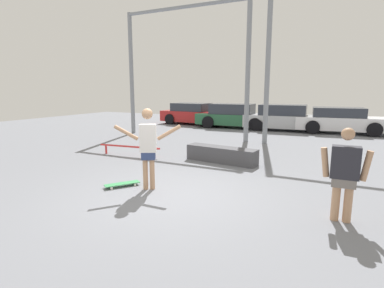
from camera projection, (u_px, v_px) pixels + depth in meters
The scene contains 12 objects.
ground_plane at pixel (168, 194), 6.36m from camera, with size 36.00×36.00×0.00m, color slate.
skateboarder at pixel (148, 144), 6.51m from camera, with size 1.31×0.77×1.80m.
skateboard at pixel (122, 184), 6.85m from camera, with size 0.63×0.77×0.08m.
grind_box at pixel (221, 155), 9.14m from camera, with size 2.22×0.50×0.47m, color #47474C.
grind_rail at pixel (129, 148), 10.05m from camera, with size 2.26×0.32×0.34m.
canopy_support_left at pixel (184, 58), 13.47m from camera, with size 6.13×0.20×5.84m.
canopy_support_right at pixel (353, 49), 10.52m from camera, with size 6.13×0.20×5.84m.
parked_car_red at pixel (193, 114), 19.18m from camera, with size 4.23×2.11×1.35m.
parked_car_green at pixel (234, 116), 17.42m from camera, with size 4.45×2.06×1.39m.
parked_car_silver at pixel (285, 118), 16.25m from camera, with size 4.46×2.07×1.40m.
parked_car_white at pixel (340, 121), 15.19m from camera, with size 4.50×2.21×1.31m.
bystander at pixel (345, 172), 4.92m from camera, with size 0.78×0.23×1.59m.
Camera 1 is at (3.15, -5.21, 2.19)m, focal length 28.00 mm.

